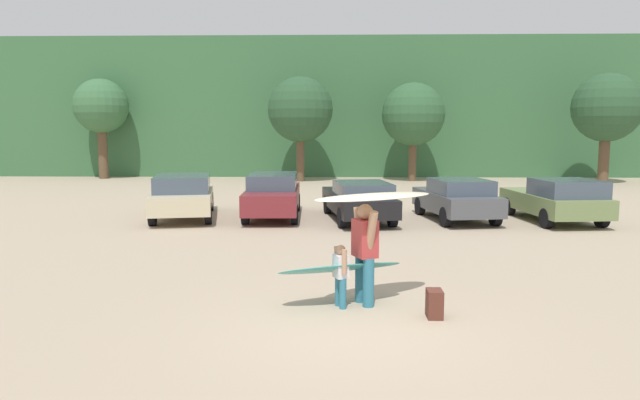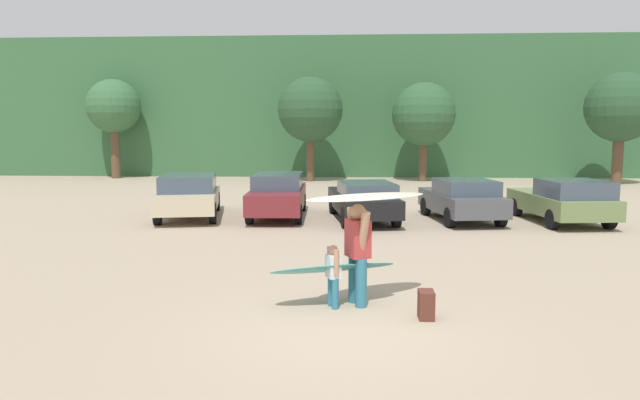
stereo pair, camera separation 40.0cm
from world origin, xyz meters
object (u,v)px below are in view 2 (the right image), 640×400
parked_car_black (363,199)px  parked_car_olive_green (564,200)px  person_adult (358,248)px  surfboard_teal (334,268)px  parked_car_maroon (278,194)px  parked_car_dark_gray (462,199)px  person_child (333,272)px  parked_car_champagne (189,194)px  backpack_dropped (426,305)px  surfboard_cream (367,197)px

parked_car_black → parked_car_olive_green: 6.33m
person_adult → surfboard_teal: size_ratio=0.76×
parked_car_maroon → parked_car_dark_gray: (6.07, -0.57, -0.06)m
parked_car_dark_gray → surfboard_teal: (-3.87, -9.25, -0.09)m
parked_car_dark_gray → parked_car_olive_green: bearing=-103.5°
parked_car_olive_green → person_child: 11.52m
person_adult → parked_car_champagne: bearing=-83.0°
parked_car_black → person_adult: size_ratio=2.80×
parked_car_maroon → surfboard_teal: parked_car_maroon is taller
parked_car_champagne → parked_car_maroon: parked_car_maroon is taller
surfboard_teal → backpack_dropped: (1.48, -0.64, -0.41)m
parked_car_dark_gray → person_child: parked_car_dark_gray is taller
surfboard_cream → parked_car_champagne: bearing=-89.8°
person_adult → person_child: size_ratio=1.63×
person_child → surfboard_cream: bearing=165.0°
parked_car_dark_gray → parked_car_olive_green: size_ratio=0.96×
parked_car_black → person_adult: (-0.27, -9.09, 0.28)m
parked_car_champagne → surfboard_cream: surfboard_cream is taller
parked_car_maroon → person_adult: size_ratio=2.68×
parked_car_maroon → person_adult: (2.60, -9.78, 0.19)m
parked_car_dark_gray → person_adult: size_ratio=2.40×
parked_car_black → surfboard_cream: 9.26m
surfboard_teal → person_adult: bearing=166.6°
person_adult → backpack_dropped: size_ratio=3.84×
parked_car_olive_green → surfboard_teal: size_ratio=1.90×
person_child → parked_car_dark_gray: bearing=-135.9°
parked_car_champagne → person_adult: bearing=-160.4°
person_child → parked_car_champagne: bearing=-85.3°
backpack_dropped → parked_car_olive_green: bearing=60.2°
parked_car_dark_gray → parked_car_black: bearing=82.9°
parked_car_champagne → parked_car_black: 5.88m
parked_car_black → parked_car_maroon: bearing=67.6°
parked_car_champagne → parked_car_dark_gray: bearing=-102.9°
person_adult → person_child: bearing=0.3°
person_child → surfboard_cream: surfboard_cream is taller
parked_car_olive_green → parked_car_champagne: bearing=81.1°
person_child → parked_car_black: bearing=-117.6°
parked_car_black → person_child: bearing=166.9°
parked_car_champagne → person_adult: person_adult is taller
parked_car_dark_gray → surfboard_cream: 9.94m
surfboard_teal → surfboard_cream: bearing=154.9°
parked_car_black → parked_car_dark_gray: parked_car_dark_gray is taller
parked_car_dark_gray → surfboard_teal: bearing=148.1°
person_adult → person_child: 0.58m
parked_car_olive_green → surfboard_cream: (-6.45, -9.07, 1.13)m
backpack_dropped → person_child: bearing=161.1°
person_adult → surfboard_cream: bearing=123.2°
parked_car_olive_green → parked_car_black: bearing=82.6°
parked_car_olive_green → parked_car_dark_gray: bearing=79.4°
parked_car_dark_gray → surfboard_teal: parked_car_dark_gray is taller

